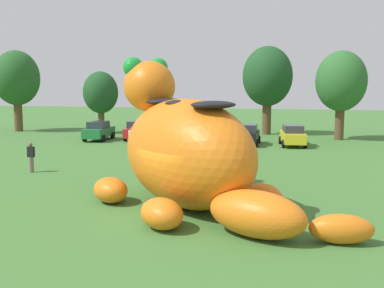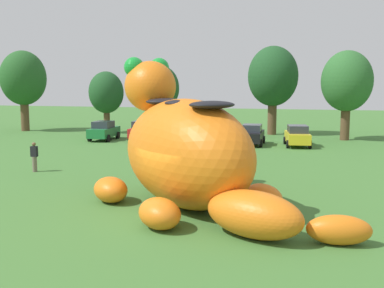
{
  "view_description": "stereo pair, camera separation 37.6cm",
  "coord_description": "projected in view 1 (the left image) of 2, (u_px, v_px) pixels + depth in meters",
  "views": [
    {
      "loc": [
        5.16,
        -16.33,
        4.96
      ],
      "look_at": [
        0.54,
        2.53,
        2.46
      ],
      "focal_mm": 42.91,
      "sensor_mm": 36.0,
      "label": 1
    },
    {
      "loc": [
        5.52,
        -16.24,
        4.96
      ],
      "look_at": [
        0.54,
        2.53,
        2.46
      ],
      "focal_mm": 42.91,
      "sensor_mm": 36.0,
      "label": 2
    }
  ],
  "objects": [
    {
      "name": "giant_inflatable_creature",
      "position": [
        187.0,
        151.0,
        18.63
      ],
      "size": [
        11.34,
        9.16,
        6.24
      ],
      "color": "orange",
      "rests_on": "ground"
    },
    {
      "name": "car_green",
      "position": [
        99.0,
        131.0,
        41.31
      ],
      "size": [
        2.19,
        4.22,
        1.72
      ],
      "color": "#1E7238",
      "rests_on": "ground"
    },
    {
      "name": "spectator_wandering",
      "position": [
        148.0,
        169.0,
        22.56
      ],
      "size": [
        0.38,
        0.26,
        1.71
      ],
      "color": "#726656",
      "rests_on": "ground"
    },
    {
      "name": "car_red",
      "position": [
        138.0,
        130.0,
        41.7
      ],
      "size": [
        2.25,
        4.25,
        1.72
      ],
      "color": "red",
      "rests_on": "ground"
    },
    {
      "name": "spectator_near_inflatable",
      "position": [
        189.0,
        140.0,
        34.25
      ],
      "size": [
        0.38,
        0.26,
        1.71
      ],
      "color": "#726656",
      "rests_on": "ground"
    },
    {
      "name": "tree_far_left",
      "position": [
        17.0,
        79.0,
        48.85
      ],
      "size": [
        4.85,
        4.85,
        8.62
      ],
      "color": "brown",
      "rests_on": "ground"
    },
    {
      "name": "tree_mid_left",
      "position": [
        155.0,
        89.0,
        48.02
      ],
      "size": [
        3.94,
        3.94,
        7.0
      ],
      "color": "brown",
      "rests_on": "ground"
    },
    {
      "name": "tree_centre",
      "position": [
        341.0,
        82.0,
        41.18
      ],
      "size": [
        4.52,
        4.52,
        8.02
      ],
      "color": "brown",
      "rests_on": "ground"
    },
    {
      "name": "ground_plane",
      "position": [
        163.0,
        215.0,
        17.58
      ],
      "size": [
        160.0,
        160.0,
        0.0
      ],
      "primitive_type": "plane",
      "color": "#427533"
    },
    {
      "name": "car_silver",
      "position": [
        174.0,
        131.0,
        40.79
      ],
      "size": [
        2.33,
        4.28,
        1.72
      ],
      "color": "#B7BABF",
      "rests_on": "ground"
    },
    {
      "name": "tree_left",
      "position": [
        101.0,
        93.0,
        47.0
      ],
      "size": [
        3.57,
        3.57,
        6.35
      ],
      "color": "brown",
      "rests_on": "ground"
    },
    {
      "name": "car_yellow",
      "position": [
        293.0,
        136.0,
        37.4
      ],
      "size": [
        2.39,
        4.31,
        1.72
      ],
      "color": "yellow",
      "rests_on": "ground"
    },
    {
      "name": "car_black",
      "position": [
        248.0,
        135.0,
        38.14
      ],
      "size": [
        2.02,
        4.14,
        1.72
      ],
      "color": "black",
      "rests_on": "ground"
    },
    {
      "name": "spectator_far_side",
      "position": [
        131.0,
        138.0,
        35.45
      ],
      "size": [
        0.38,
        0.26,
        1.71
      ],
      "color": "black",
      "rests_on": "ground"
    },
    {
      "name": "car_orange",
      "position": [
        216.0,
        132.0,
        40.12
      ],
      "size": [
        2.55,
        4.36,
        1.72
      ],
      "color": "orange",
      "rests_on": "ground"
    },
    {
      "name": "spectator_by_cars",
      "position": [
        31.0,
        158.0,
        26.11
      ],
      "size": [
        0.38,
        0.26,
        1.71
      ],
      "color": "#726656",
      "rests_on": "ground"
    },
    {
      "name": "spectator_mid_field",
      "position": [
        200.0,
        143.0,
        32.63
      ],
      "size": [
        0.38,
        0.26,
        1.71
      ],
      "color": "#2D334C",
      "rests_on": "ground"
    },
    {
      "name": "tree_centre_left",
      "position": [
        268.0,
        77.0,
        45.67
      ],
      "size": [
        4.96,
        4.96,
        8.8
      ],
      "color": "brown",
      "rests_on": "ground"
    }
  ]
}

